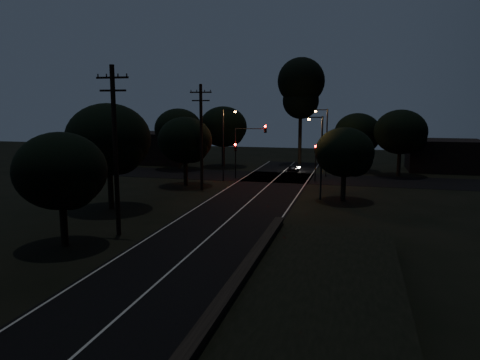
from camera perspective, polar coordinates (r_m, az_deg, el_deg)
The scene contains 22 objects.
road_surface at distance 44.99m, azimuth 2.23°, elevation -1.72°, with size 60.00×70.00×0.03m.
retaining_wall at distance 17.10m, azimuth 8.26°, elevation -18.49°, with size 6.93×26.00×1.60m.
utility_pole_mid at distance 31.17m, azimuth -14.96°, elevation 3.74°, with size 2.20×0.30×11.00m.
utility_pole_far at distance 46.72m, azimuth -4.74°, elevation 5.44°, with size 2.20×0.30×10.50m.
tree_left_b at distance 29.65m, azimuth -20.84°, elevation 0.78°, with size 5.46×5.46×6.95m.
tree_left_c at distance 39.22m, azimuth -15.53°, elevation 4.57°, with size 6.85×6.85×8.65m.
tree_left_d at distance 49.33m, azimuth -6.55°, elevation 4.69°, with size 5.72×5.72×7.26m.
tree_far_nw at distance 64.58m, azimuth -1.90°, elevation 6.39°, with size 6.53×6.53×8.27m.
tree_far_w at distance 62.43m, azimuth -7.38°, elevation 6.08°, with size 6.28×6.28×8.01m.
tree_far_ne at distance 62.08m, azimuth 14.33°, elevation 5.49°, with size 5.88×5.88×7.44m.
tree_far_e at distance 59.28m, azimuth 19.21°, elevation 5.42°, with size 6.25×6.25×7.94m.
tree_right_a at distance 42.21m, azimuth 12.86°, elevation 3.16°, with size 5.16×5.16×6.56m.
tall_pine at distance 67.62m, azimuth 7.45°, elevation 11.10°, with size 6.62×6.62×15.06m.
building_left at distance 70.70m, azimuth -10.20°, elevation 3.93°, with size 10.00×8.00×4.40m, color black.
building_right at distance 66.31m, azimuth 23.61°, elevation 2.79°, with size 9.00×7.00×4.00m, color black.
signal_left at distance 54.17m, azimuth -0.55°, elevation 3.17°, with size 0.28×0.35×4.10m.
signal_right at distance 52.59m, azimuth 9.20°, elevation 2.87°, with size 0.28×0.35×4.10m.
signal_mast at distance 53.63m, azimuth 1.19°, elevation 4.72°, with size 3.70×0.35×6.25m.
streetlight_a at distance 52.28m, azimuth -1.87°, elevation 4.93°, with size 1.66×0.26×8.00m.
streetlight_b at distance 56.36m, azimuth 10.33°, elevation 5.10°, with size 1.66×0.26×8.00m.
streetlight_c at distance 42.43m, azimuth 9.69°, elevation 3.42°, with size 1.46×0.26×7.50m.
car at distance 59.16m, azimuth 6.49°, elevation 1.37°, with size 1.25×3.10×1.06m, color black.
Camera 1 is at (9.16, -12.09, 8.54)m, focal length 35.00 mm.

